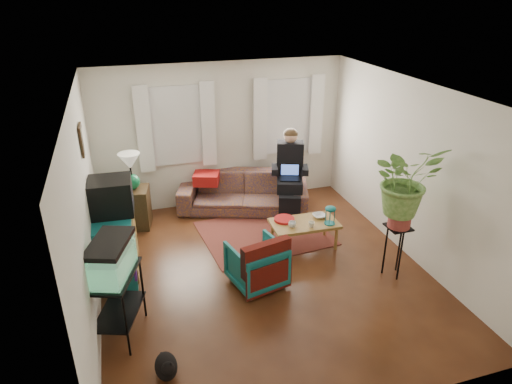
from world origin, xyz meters
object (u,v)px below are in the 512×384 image
object	(u,v)px
sofa	(243,186)
armchair	(256,262)
side_table	(135,208)
plant_stand	(395,251)
dresser	(116,245)
coffee_table	(304,234)
aquarium_stand	(119,305)

from	to	relation	value
sofa	armchair	bearing A→B (deg)	-81.84
side_table	plant_stand	xyz separation A→B (m)	(3.38, -2.54, 0.04)
dresser	plant_stand	world-z (taller)	dresser
armchair	coffee_table	bearing A→B (deg)	-157.60
dresser	plant_stand	distance (m)	3.90
coffee_table	sofa	bearing A→B (deg)	111.37
dresser	aquarium_stand	xyz separation A→B (m)	(-0.01, -1.31, -0.04)
sofa	side_table	distance (m)	1.93
dresser	armchair	size ratio (longest dim) A/B	1.48
aquarium_stand	side_table	bearing A→B (deg)	102.27
side_table	aquarium_stand	bearing A→B (deg)	-97.48
side_table	coffee_table	xyz separation A→B (m)	(2.47, -1.46, -0.13)
coffee_table	aquarium_stand	bearing A→B (deg)	-154.92
coffee_table	side_table	bearing A→B (deg)	151.29
aquarium_stand	armchair	bearing A→B (deg)	34.83
sofa	coffee_table	size ratio (longest dim) A/B	2.23
aquarium_stand	plant_stand	bearing A→B (deg)	21.63
dresser	armchair	world-z (taller)	dresser
aquarium_stand	armchair	distance (m)	1.88
aquarium_stand	plant_stand	size ratio (longest dim) A/B	1.08
sofa	side_table	size ratio (longest dim) A/B	3.32
aquarium_stand	sofa	bearing A→B (deg)	70.24
side_table	aquarium_stand	world-z (taller)	aquarium_stand
sofa	side_table	xyz separation A→B (m)	(-1.92, -0.09, -0.10)
side_table	aquarium_stand	xyz separation A→B (m)	(-0.35, -2.67, 0.08)
side_table	aquarium_stand	size ratio (longest dim) A/B	0.82
aquarium_stand	coffee_table	xyz separation A→B (m)	(2.82, 1.20, -0.21)
sofa	plant_stand	xyz separation A→B (m)	(1.46, -2.63, -0.06)
aquarium_stand	armchair	size ratio (longest dim) A/B	1.22
sofa	plant_stand	distance (m)	3.01
sofa	aquarium_stand	size ratio (longest dim) A/B	2.73
armchair	plant_stand	xyz separation A→B (m)	(1.91, -0.37, 0.04)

